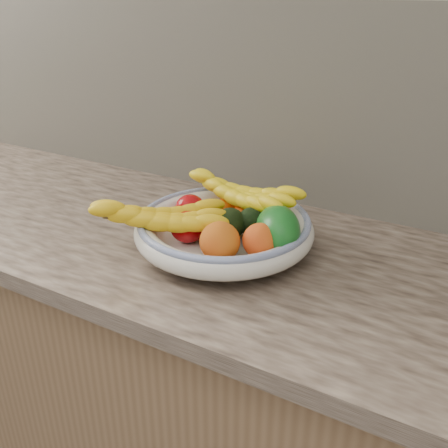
% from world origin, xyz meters
% --- Properties ---
extents(kitchen_counter, '(2.44, 0.66, 1.40)m').
position_xyz_m(kitchen_counter, '(0.00, 1.69, 0.46)').
color(kitchen_counter, brown).
rests_on(kitchen_counter, ground).
extents(fruit_bowl, '(0.39, 0.39, 0.08)m').
position_xyz_m(fruit_bowl, '(0.00, 1.66, 0.95)').
color(fruit_bowl, silver).
rests_on(fruit_bowl, kitchen_counter).
extents(clementine_back_left, '(0.06, 0.06, 0.05)m').
position_xyz_m(clementine_back_left, '(-0.05, 1.76, 0.95)').
color(clementine_back_left, '#F26505').
rests_on(clementine_back_left, fruit_bowl).
extents(clementine_back_right, '(0.07, 0.07, 0.05)m').
position_xyz_m(clementine_back_right, '(0.03, 1.75, 0.95)').
color(clementine_back_right, '#EF4D05').
rests_on(clementine_back_right, fruit_bowl).
extents(clementine_back_mid, '(0.06, 0.06, 0.05)m').
position_xyz_m(clementine_back_mid, '(0.01, 1.74, 0.95)').
color(clementine_back_mid, '#E85104').
rests_on(clementine_back_mid, fruit_bowl).
extents(clementine_extra, '(0.05, 0.05, 0.05)m').
position_xyz_m(clementine_extra, '(0.04, 1.77, 0.95)').
color(clementine_extra, '#F26005').
rests_on(clementine_extra, fruit_bowl).
extents(tomato_left, '(0.08, 0.08, 0.06)m').
position_xyz_m(tomato_left, '(-0.11, 1.69, 0.96)').
color(tomato_left, '#A8070B').
rests_on(tomato_left, fruit_bowl).
extents(tomato_near_left, '(0.10, 0.10, 0.07)m').
position_xyz_m(tomato_near_left, '(-0.06, 1.61, 0.96)').
color(tomato_near_left, '#A9050A').
rests_on(tomato_near_left, fruit_bowl).
extents(avocado_center, '(0.09, 0.11, 0.07)m').
position_xyz_m(avocado_center, '(0.01, 1.65, 0.96)').
color(avocado_center, black).
rests_on(avocado_center, fruit_bowl).
extents(avocado_right, '(0.11, 0.11, 0.07)m').
position_xyz_m(avocado_right, '(0.06, 1.70, 0.96)').
color(avocado_right, black).
rests_on(avocado_right, fruit_bowl).
extents(green_mango, '(0.17, 0.18, 0.12)m').
position_xyz_m(green_mango, '(0.13, 1.66, 0.98)').
color(green_mango, '#105818').
rests_on(green_mango, fruit_bowl).
extents(peach_front, '(0.10, 0.10, 0.08)m').
position_xyz_m(peach_front, '(0.04, 1.57, 0.97)').
color(peach_front, orange).
rests_on(peach_front, fruit_bowl).
extents(peach_right, '(0.09, 0.09, 0.07)m').
position_xyz_m(peach_right, '(0.11, 1.61, 0.97)').
color(peach_right, orange).
rests_on(peach_right, fruit_bowl).
extents(banana_bunch_back, '(0.33, 0.17, 0.09)m').
position_xyz_m(banana_bunch_back, '(-0.01, 1.75, 0.99)').
color(banana_bunch_back, yellow).
rests_on(banana_bunch_back, fruit_bowl).
extents(banana_bunch_front, '(0.32, 0.27, 0.08)m').
position_xyz_m(banana_bunch_front, '(-0.10, 1.57, 0.98)').
color(banana_bunch_front, yellow).
rests_on(banana_bunch_front, fruit_bowl).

